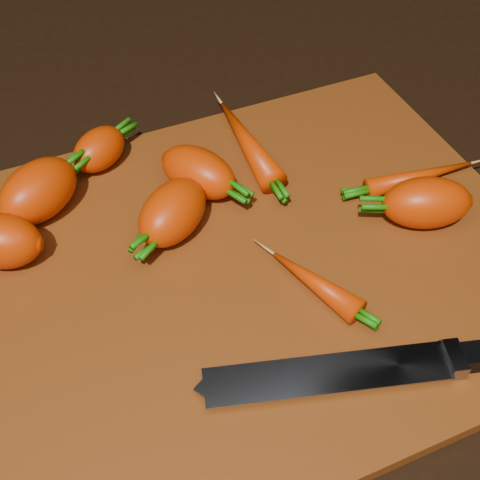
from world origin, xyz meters
name	(u,v)px	position (x,y,z in m)	size (l,w,h in m)	color
ground	(245,276)	(0.00, 0.00, -0.01)	(2.00, 2.00, 0.01)	black
cutting_board	(245,267)	(0.00, 0.00, 0.01)	(0.50, 0.40, 0.01)	#893E12
carrot_0	(38,191)	(-0.14, 0.13, 0.04)	(0.08, 0.05, 0.05)	red
carrot_1	(0,241)	(-0.18, 0.08, 0.04)	(0.07, 0.05, 0.05)	red
carrot_2	(198,172)	(0.00, 0.10, 0.03)	(0.08, 0.04, 0.04)	red
carrot_3	(173,212)	(-0.04, 0.06, 0.04)	(0.08, 0.05, 0.05)	red
carrot_4	(99,149)	(-0.08, 0.17, 0.03)	(0.06, 0.04, 0.04)	red
carrot_5	(427,203)	(0.16, -0.02, 0.03)	(0.08, 0.05, 0.05)	red
carrot_6	(246,141)	(0.06, 0.13, 0.03)	(0.13, 0.03, 0.03)	red
carrot_7	(420,176)	(0.19, 0.02, 0.02)	(0.11, 0.02, 0.02)	red
carrot_8	(315,282)	(0.04, -0.05, 0.02)	(0.09, 0.02, 0.02)	red
knife	(352,371)	(0.03, -0.13, 0.02)	(0.29, 0.10, 0.02)	gray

